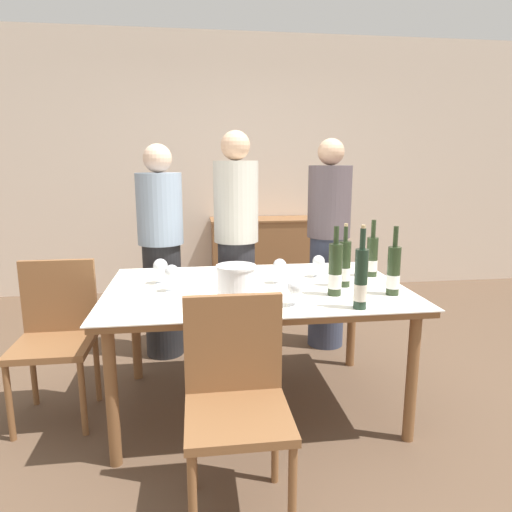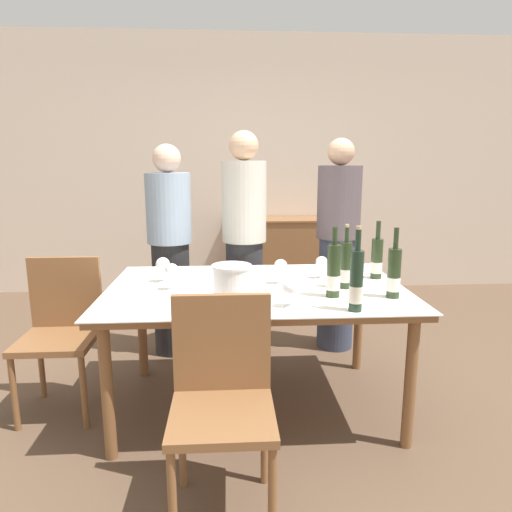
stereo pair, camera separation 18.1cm
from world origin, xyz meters
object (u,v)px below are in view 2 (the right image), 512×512
Objects in this scene: wine_bottle_2 at (346,266)px; wine_glass_4 at (290,289)px; chair_near_front at (222,389)px; sideboard_cabinet at (279,257)px; wine_bottle_3 at (377,259)px; person_guest_right at (338,246)px; dining_table at (256,297)px; person_host at (170,252)px; person_guest_left at (244,244)px; chair_left_end at (62,323)px; wine_glass_2 at (163,265)px; wine_bottle_0 at (394,274)px; wine_glass_3 at (322,263)px; ice_bucket at (232,283)px; wine_glass_1 at (281,267)px; wine_bottle_4 at (334,272)px; wine_glass_0 at (172,271)px; wine_bottle_1 at (356,282)px.

wine_bottle_2 is 0.48m from wine_glass_4.
sideboard_cabinet is at bearing 79.27° from chair_near_front.
sideboard_cabinet is 2.30m from wine_bottle_3.
person_guest_right is (0.87, 1.66, 0.29)m from chair_near_front.
person_host is (-0.59, 0.85, 0.11)m from dining_table.
dining_table is 0.87m from person_guest_left.
chair_left_end is at bearing -156.71° from person_guest_right.
chair_near_front reaches higher than wine_glass_2.
wine_bottle_0 reaches higher than wine_glass_3.
ice_bucket reaches higher than chair_left_end.
ice_bucket is 1.36× the size of wine_glass_1.
person_guest_right is (-0.07, 0.72, -0.05)m from wine_bottle_3.
wine_bottle_4 reaches higher than wine_glass_0.
dining_table is at bearing 134.17° from wine_bottle_1.
wine_bottle_4 is at bearing -47.47° from person_host.
wine_glass_1 is 0.70m from wine_glass_2.
wine_bottle_3 is at bearing -27.76° from person_host.
wine_glass_3 is at bearing 124.71° from wine_bottle_0.
person_guest_right is (0.29, 1.09, -0.07)m from wine_bottle_4.
ice_bucket is 0.49× the size of wine_bottle_1.
dining_table is at bearing -55.33° from person_host.
wine_bottle_1 is at bearing -15.71° from ice_bucket.
person_guest_left is at bearing 84.69° from ice_bucket.
chair_near_front reaches higher than wine_glass_3.
wine_glass_4 is 1.37m from person_guest_right.
person_guest_left reaches higher than dining_table.
dining_table is at bearing 4.78° from wine_glass_0.
wine_glass_3 is 0.82m from person_guest_left.
sideboard_cabinet is 7.85× the size of wine_glass_1.
wine_glass_3 is at bearing 39.94° from ice_bucket.
person_guest_left is 1.03× the size of person_guest_right.
wine_glass_1 is 0.09× the size of person_host.
chair_left_end is at bearing -178.08° from wine_bottle_3.
person_host is 0.94× the size of person_guest_left.
chair_left_end is at bearing 174.98° from wine_bottle_2.
wine_glass_1 is 0.09× the size of person_guest_right.
wine_glass_4 is 0.09× the size of person_host.
sideboard_cabinet is 0.69× the size of dining_table.
wine_bottle_0 is 2.51× the size of wine_glass_1.
wine_bottle_3 is 0.95× the size of wine_bottle_4.
person_guest_left is (-0.74, 1.11, -0.03)m from wine_bottle_0.
wine_bottle_3 reaches higher than wine_glass_3.
person_guest_right is (-0.03, 1.13, -0.06)m from wine_bottle_0.
chair_near_front is at bearing -117.81° from person_guest_right.
person_guest_right is (0.27, 0.70, -0.03)m from wine_glass_3.
wine_glass_1 is 0.29m from wine_glass_3.
wine_glass_3 reaches higher than dining_table.
wine_glass_4 is at bearing -20.00° from chair_left_end.
wine_bottle_2 is (0.65, 0.24, 0.02)m from ice_bucket.
chair_left_end reaches higher than sideboard_cabinet.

